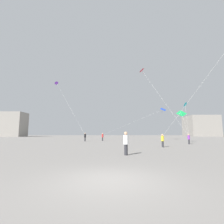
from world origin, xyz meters
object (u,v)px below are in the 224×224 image
kite_cobalt_delta (163,110)px  kite_crimson_delta (143,71)px  kite_cyan_diamond (186,105)px  person_in_purple (190,138)px  building_centre_hall (201,126)px  person_in_red (103,137)px  person_in_yellow (163,140)px  person_in_white (126,142)px  person_in_black (86,137)px  kite_violet_diamond (57,84)px  kite_emerald_delta (182,114)px  building_left_hall (8,124)px

kite_cobalt_delta → kite_crimson_delta: bearing=-125.1°
kite_cobalt_delta → kite_cyan_diamond: bearing=-78.0°
kite_crimson_delta → kite_cobalt_delta: kite_crimson_delta is taller
person_in_purple → building_centre_hall: (40.77, 71.97, 5.09)m
kite_crimson_delta → person_in_purple: bearing=-51.3°
person_in_purple → person_in_red: 18.26m
kite_crimson_delta → kite_cyan_diamond: bearing=4.4°
person_in_yellow → person_in_red: size_ratio=0.92×
person_in_white → person_in_black: bearing=55.4°
kite_crimson_delta → kite_cyan_diamond: kite_crimson_delta is taller
person_in_black → person_in_yellow: person_in_black is taller
kite_violet_diamond → kite_cyan_diamond: bearing=-14.2°
person_in_black → kite_violet_diamond: kite_violet_diamond is taller
person_in_white → kite_emerald_delta: 21.40m
person_in_red → kite_violet_diamond: size_ratio=0.13×
person_in_white → building_centre_hall: bearing=6.9°
kite_cobalt_delta → kite_violet_diamond: kite_violet_diamond is taller
person_in_red → kite_cyan_diamond: (17.55, -3.54, 6.74)m
kite_emerald_delta → kite_violet_diamond: (-27.46, 11.23, 9.25)m
kite_cyan_diamond → kite_violet_diamond: kite_violet_diamond is taller
person_in_black → building_left_hall: (-49.31, 50.69, 5.35)m
kite_emerald_delta → person_in_purple: bearing=-101.9°
kite_emerald_delta → person_in_white: bearing=-124.6°
person_in_purple → kite_emerald_delta: (0.87, 4.17, 4.44)m
person_in_black → kite_cyan_diamond: kite_cyan_diamond is taller
person_in_red → building_left_hall: bearing=-73.4°
person_in_red → kite_crimson_delta: bearing=122.9°
kite_cobalt_delta → building_centre_hall: bearing=54.3°
kite_crimson_delta → building_centre_hall: bearing=54.4°
person_in_black → kite_cyan_diamond: size_ratio=0.21×
person_in_yellow → person_in_red: bearing=4.9°
kite_cobalt_delta → person_in_white: bearing=-112.2°
person_in_black → kite_emerald_delta: kite_emerald_delta is taller
person_in_red → kite_violet_diamond: 18.79m
kite_cobalt_delta → building_centre_hall: size_ratio=1.02×
kite_cobalt_delta → building_centre_hall: 67.59m
kite_crimson_delta → building_left_hall: size_ratio=0.79×
kite_cyan_diamond → kite_cobalt_delta: size_ratio=0.51×
kite_crimson_delta → building_centre_hall: (46.49, 64.83, -8.78)m
kite_emerald_delta → building_centre_hall: bearing=59.5°
kite_emerald_delta → kite_crimson_delta: bearing=155.7°
kite_emerald_delta → kite_cobalt_delta: 13.24m
kite_cyan_diamond → building_centre_hall: size_ratio=0.52×
person_in_black → building_left_hall: building_left_hall is taller
kite_emerald_delta → kite_violet_diamond: size_ratio=0.33×
kite_crimson_delta → kite_cobalt_delta: 13.98m
person_in_black → kite_crimson_delta: size_ratio=0.13×
person_in_red → building_left_hall: 72.13m
person_in_red → kite_emerald_delta: 17.34m
kite_cyan_diamond → building_centre_hall: (37.50, 64.14, -1.73)m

